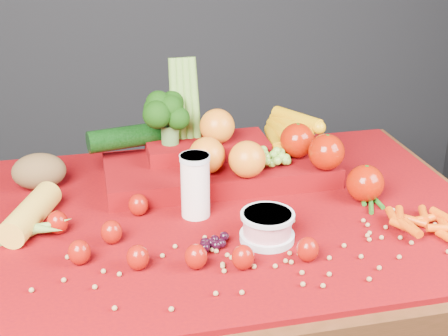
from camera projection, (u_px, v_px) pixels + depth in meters
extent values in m
cube|color=#331D0B|center=(226.00, 226.00, 1.32)|extent=(1.10, 0.80, 0.05)
cube|color=#331D0B|center=(24.00, 308.00, 1.67)|extent=(0.06, 0.06, 0.70)
cube|color=#331D0B|center=(358.00, 265.00, 1.86)|extent=(0.06, 0.06, 0.70)
cube|color=#770403|center=(226.00, 213.00, 1.30)|extent=(1.05, 0.75, 0.01)
cylinder|color=white|center=(195.00, 186.00, 1.26)|extent=(0.06, 0.06, 0.13)
cylinder|color=silver|center=(195.00, 158.00, 1.23)|extent=(0.06, 0.06, 0.01)
cylinder|color=silver|center=(267.00, 237.00, 1.19)|extent=(0.11, 0.11, 0.01)
cylinder|color=#CB858D|center=(267.00, 223.00, 1.18)|extent=(0.09, 0.09, 0.04)
cylinder|color=silver|center=(268.00, 215.00, 1.17)|extent=(0.10, 0.10, 0.01)
ellipsoid|color=maroon|center=(112.00, 232.00, 1.17)|extent=(0.04, 0.04, 0.05)
cone|color=#0D4A0F|center=(111.00, 222.00, 1.16)|extent=(0.03, 0.03, 0.01)
ellipsoid|color=maroon|center=(79.00, 252.00, 1.11)|extent=(0.04, 0.04, 0.05)
cone|color=#0D4A0F|center=(78.00, 241.00, 1.10)|extent=(0.03, 0.03, 0.01)
ellipsoid|color=maroon|center=(138.00, 257.00, 1.09)|extent=(0.04, 0.04, 0.05)
cone|color=#0D4A0F|center=(137.00, 246.00, 1.08)|extent=(0.03, 0.03, 0.01)
ellipsoid|color=maroon|center=(196.00, 257.00, 1.09)|extent=(0.04, 0.04, 0.05)
cone|color=#0D4A0F|center=(196.00, 246.00, 1.09)|extent=(0.03, 0.03, 0.01)
ellipsoid|color=maroon|center=(243.00, 257.00, 1.09)|extent=(0.04, 0.04, 0.05)
cone|color=#0D4A0F|center=(243.00, 246.00, 1.08)|extent=(0.03, 0.03, 0.01)
ellipsoid|color=maroon|center=(308.00, 249.00, 1.12)|extent=(0.04, 0.04, 0.05)
cone|color=#0D4A0F|center=(308.00, 239.00, 1.11)|extent=(0.03, 0.03, 0.01)
ellipsoid|color=maroon|center=(138.00, 205.00, 1.27)|extent=(0.04, 0.04, 0.05)
cone|color=#0D4A0F|center=(138.00, 195.00, 1.27)|extent=(0.03, 0.03, 0.01)
ellipsoid|color=maroon|center=(58.00, 222.00, 1.21)|extent=(0.04, 0.04, 0.05)
cone|color=#0D4A0F|center=(56.00, 212.00, 1.20)|extent=(0.03, 0.03, 0.01)
cylinder|color=gold|center=(31.00, 214.00, 1.23)|extent=(0.12, 0.19, 0.06)
ellipsoid|color=#503B1C|center=(39.00, 171.00, 1.38)|extent=(0.12, 0.09, 0.08)
cube|color=#770403|center=(220.00, 171.00, 1.43)|extent=(0.52, 0.22, 0.04)
cube|color=#770403|center=(207.00, 147.00, 1.45)|extent=(0.28, 0.12, 0.03)
sphere|color=#A30F00|center=(326.00, 152.00, 1.37)|extent=(0.08, 0.08, 0.08)
sphere|color=#A30F00|center=(365.00, 183.00, 1.33)|extent=(0.08, 0.08, 0.08)
sphere|color=#A30F00|center=(297.00, 140.00, 1.43)|extent=(0.08, 0.08, 0.08)
sphere|color=#D35C17|center=(207.00, 155.00, 1.35)|extent=(0.08, 0.08, 0.08)
sphere|color=#D35C17|center=(247.00, 159.00, 1.33)|extent=(0.08, 0.08, 0.08)
sphere|color=#D35C17|center=(217.00, 126.00, 1.42)|extent=(0.08, 0.08, 0.08)
cylinder|color=#C3900D|center=(274.00, 138.00, 1.51)|extent=(0.06, 0.15, 0.04)
cylinder|color=#C3900D|center=(282.00, 132.00, 1.50)|extent=(0.04, 0.15, 0.04)
cylinder|color=#C3900D|center=(291.00, 126.00, 1.50)|extent=(0.07, 0.15, 0.04)
cylinder|color=#C3900D|center=(297.00, 119.00, 1.50)|extent=(0.09, 0.15, 0.04)
cylinder|color=#3F662D|center=(170.00, 134.00, 1.42)|extent=(0.04, 0.04, 0.04)
cylinder|color=olive|center=(174.00, 106.00, 1.44)|extent=(0.03, 0.06, 0.22)
cylinder|color=olive|center=(181.00, 106.00, 1.44)|extent=(0.02, 0.06, 0.22)
cylinder|color=olive|center=(188.00, 105.00, 1.45)|extent=(0.02, 0.06, 0.22)
cylinder|color=olive|center=(195.00, 105.00, 1.45)|extent=(0.03, 0.06, 0.22)
cylinder|color=black|center=(145.00, 134.00, 1.45)|extent=(0.27, 0.10, 0.05)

